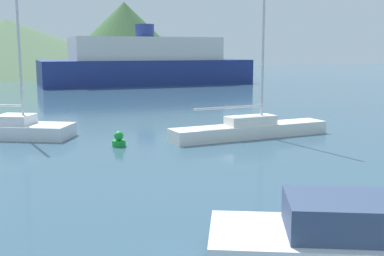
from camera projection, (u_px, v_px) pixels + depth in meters
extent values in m
cube|color=#334260|center=(365.00, 216.00, 9.47)|extent=(3.46, 2.64, 0.70)
cube|color=white|center=(250.00, 131.00, 23.40)|extent=(8.32, 2.98, 0.62)
cube|color=white|center=(251.00, 120.00, 23.31)|extent=(2.61, 1.45, 0.43)
cylinder|color=#BCBCC1|center=(263.00, 36.00, 22.93)|extent=(0.12, 0.12, 8.44)
cylinder|color=#BCBCC1|center=(229.00, 108.00, 22.68)|extent=(3.64, 0.81, 0.10)
cube|color=silver|center=(16.00, 131.00, 23.33)|extent=(5.76, 3.92, 0.65)
cube|color=silver|center=(15.00, 119.00, 23.24)|extent=(2.04, 1.95, 0.46)
cylinder|color=#BCBCC1|center=(20.00, 56.00, 22.70)|extent=(0.12, 0.12, 6.53)
cube|color=navy|center=(145.00, 72.00, 59.99)|extent=(26.36, 12.51, 2.96)
cube|color=silver|center=(145.00, 49.00, 59.53)|extent=(18.63, 10.16, 2.75)
cylinder|color=navy|center=(145.00, 31.00, 59.18)|extent=(2.35, 2.35, 1.60)
cylinder|color=green|center=(119.00, 143.00, 21.19)|extent=(0.59, 0.59, 0.27)
sphere|color=green|center=(119.00, 136.00, 21.14)|extent=(0.41, 0.41, 0.41)
cone|color=#4C6647|center=(8.00, 46.00, 87.76)|extent=(54.34, 54.34, 9.69)
cone|color=#3D6038|center=(125.00, 36.00, 106.59)|extent=(30.81, 30.81, 14.60)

